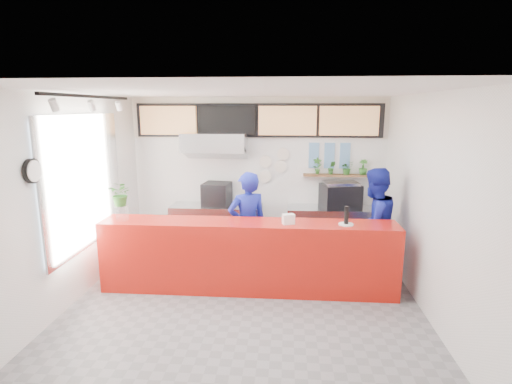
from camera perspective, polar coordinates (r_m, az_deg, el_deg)
The scene contains 46 objects.
floor at distance 6.09m, azimuth -1.51°, elevation -15.34°, with size 5.00×5.00×0.00m, color slate.
ceiling at distance 5.42m, azimuth -1.68°, elevation 14.16°, with size 5.00×5.00×0.00m, color silver.
wall_back at distance 8.01m, azimuth 0.29°, elevation 2.66°, with size 5.00×5.00×0.00m, color white.
wall_left at distance 6.33m, azimuth -24.71°, elevation -0.92°, with size 5.00×5.00×0.00m, color white.
wall_right at distance 5.86m, azimuth 23.53°, elevation -1.79°, with size 5.00×5.00×0.00m, color white.
service_counter at distance 6.23m, azimuth -1.15°, elevation -9.15°, with size 4.50×0.60×1.10m, color #B2160C.
cream_band at distance 7.90m, azimuth 0.30°, elevation 10.56°, with size 5.00×0.02×0.80m, color beige.
prep_bench at distance 8.05m, azimuth -5.58°, elevation -5.02°, with size 1.80×0.60×0.90m, color #B2B5BA.
panini_oven at distance 7.88m, azimuth -5.62°, elevation -0.31°, with size 0.50×0.50×0.45m, color black.
extraction_hood at distance 7.68m, azimuth -5.90°, elevation 7.09°, with size 1.20×0.70×0.35m, color #B2B5BA.
hood_lip at distance 7.70m, azimuth -5.87°, elevation 5.61°, with size 1.20×0.70×0.08m, color #B2B5BA.
right_bench at distance 7.99m, azimuth 10.97°, elevation -5.33°, with size 1.80×0.60×0.90m, color #B2B5BA.
espresso_machine at distance 7.83m, azimuth 11.95°, elevation -0.59°, with size 0.71×0.51×0.46m, color black.
espresso_tray at distance 7.78m, azimuth 12.03°, elevation 1.22°, with size 0.63×0.44×0.06m, color #B9BBC0.
herb_shelf at distance 7.95m, azimuth 11.82°, elevation 2.35°, with size 1.40×0.18×0.04m, color brown.
menu_board_far_left at distance 8.11m, azimuth -12.39°, elevation 9.97°, with size 1.10×0.10×0.55m, color tan.
menu_board_mid_left at distance 7.85m, azimuth -4.13°, elevation 10.15°, with size 1.10×0.10×0.55m, color black.
menu_board_mid_right at distance 7.77m, azimuth 4.50°, elevation 10.13°, with size 1.10×0.10×0.55m, color tan.
menu_board_far_right at distance 7.85m, azimuth 13.13°, elevation 9.88°, with size 1.10×0.10×0.55m, color tan.
soffit at distance 7.87m, azimuth 0.28°, elevation 10.19°, with size 4.80×0.04×0.65m, color black.
window_pane at distance 6.54m, azimuth -23.38°, elevation 1.36°, with size 0.04×2.20×1.90m, color silver.
window_frame at distance 6.53m, azimuth -23.22°, elevation 1.36°, with size 0.03×2.30×2.00m, color #B2B5BA.
wall_clock_rim at distance 5.46m, azimuth -29.38°, elevation 2.63°, with size 0.30×0.30×0.05m, color black.
wall_clock_face at distance 5.45m, azimuth -29.11°, elevation 2.63°, with size 0.26×0.26×0.02m, color white.
track_rail at distance 6.01m, azimuth -22.52°, elevation 12.49°, with size 0.05×2.40×0.04m, color black.
dec_plate_a at distance 7.93m, azimuth 1.36°, elevation 4.40°, with size 0.24×0.24×0.03m, color silver.
dec_plate_b at distance 7.93m, azimuth 3.53°, elevation 3.65°, with size 0.24×0.24×0.03m, color silver.
dec_plate_c at distance 7.98m, azimuth 1.35°, elevation 2.26°, with size 0.24×0.24×0.03m, color silver.
dec_plate_d at distance 7.90m, azimuth 3.92°, elevation 5.44°, with size 0.24×0.24×0.03m, color silver.
photo_frame_a at distance 7.92m, azimuth 8.30°, elevation 6.08°, with size 0.20×0.02×0.25m, color #598CBF.
photo_frame_b at distance 7.94m, azimuth 10.47°, elevation 6.03°, with size 0.20×0.02×0.25m, color #598CBF.
photo_frame_c at distance 7.98m, azimuth 12.62°, elevation 5.97°, with size 0.20×0.02×0.25m, color #598CBF.
photo_frame_d at distance 7.95m, azimuth 8.24°, elevation 4.29°, with size 0.20×0.02×0.25m, color #598CBF.
photo_frame_e at distance 7.97m, azimuth 10.40°, elevation 4.24°, with size 0.20×0.02×0.25m, color #598CBF.
photo_frame_f at distance 8.01m, azimuth 12.54°, elevation 4.19°, with size 0.20×0.02×0.25m, color #598CBF.
staff_center at distance 6.55m, azimuth -1.23°, elevation -4.86°, with size 0.66×0.43×1.80m, color navy.
staff_right at distance 6.81m, azimuth 16.37°, elevation -4.43°, with size 0.90×0.70×1.85m, color navy.
herb_a at distance 7.88m, azimuth 8.75°, elevation 3.72°, with size 0.17×0.12×0.32m, color #2E6925.
herb_b at distance 7.91m, azimuth 10.75°, elevation 3.44°, with size 0.14×0.12×0.26m, color #2E6925.
herb_c at distance 7.95m, azimuth 12.88°, elevation 3.40°, with size 0.24×0.21×0.26m, color #2E6925.
herb_d at distance 8.00m, azimuth 15.06°, elevation 3.46°, with size 0.17×0.15×0.30m, color #2E6925.
glass_vase at distance 6.45m, azimuth -18.57°, elevation -2.81°, with size 0.19×0.19×0.23m, color white.
basil_vase at distance 6.38m, azimuth -18.74°, elevation -0.26°, with size 0.34×0.30×0.38m, color #2E6925.
napkin_holder at distance 5.94m, azimuth 4.66°, elevation -3.88°, with size 0.17×0.11×0.15m, color white.
white_plate at distance 6.04m, azimuth 12.74°, elevation -4.52°, with size 0.22×0.22×0.02m, color white.
pepper_mill at distance 6.00m, azimuth 12.80°, elevation -3.24°, with size 0.07×0.07×0.27m, color black.
Camera 1 is at (0.58, -5.38, 2.79)m, focal length 28.00 mm.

